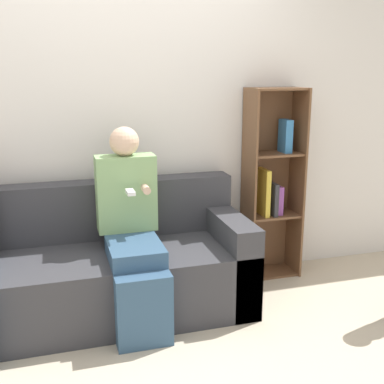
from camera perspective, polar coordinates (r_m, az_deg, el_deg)
name	(u,v)px	position (r m, az deg, el deg)	size (l,w,h in m)	color
ground_plane	(153,344)	(3.16, -4.67, -17.50)	(14.00, 14.00, 0.00)	beige
back_wall	(123,123)	(3.65, -8.23, 8.09)	(10.00, 0.06, 2.55)	silver
couch	(91,272)	(3.43, -11.91, -9.22)	(2.18, 0.83, 0.88)	#38383D
adult_seated	(132,224)	(3.21, -7.17, -3.84)	(0.41, 0.74, 1.29)	#335170
bookshelf	(270,186)	(3.94, 9.23, 0.66)	(0.44, 0.28, 1.53)	brown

